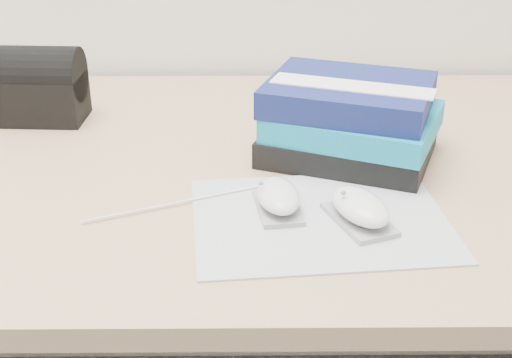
{
  "coord_description": "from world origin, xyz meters",
  "views": [
    {
      "loc": [
        -0.06,
        0.61,
        1.18
      ],
      "look_at": [
        -0.05,
        1.43,
        0.77
      ],
      "focal_mm": 50.0,
      "sensor_mm": 36.0,
      "label": 1
    }
  ],
  "objects_px": {
    "mouse_front": "(360,208)",
    "pouch": "(42,85)",
    "book_stack": "(350,120)",
    "desk": "(287,268)",
    "mouse_rear": "(278,197)"
  },
  "relations": [
    {
      "from": "desk",
      "to": "pouch",
      "type": "relative_size",
      "value": 11.47
    },
    {
      "from": "mouse_front",
      "to": "pouch",
      "type": "bearing_deg",
      "value": 143.41
    },
    {
      "from": "mouse_rear",
      "to": "desk",
      "type": "bearing_deg",
      "value": 83.33
    },
    {
      "from": "desk",
      "to": "mouse_front",
      "type": "relative_size",
      "value": 13.47
    },
    {
      "from": "mouse_rear",
      "to": "book_stack",
      "type": "height_order",
      "value": "book_stack"
    },
    {
      "from": "mouse_front",
      "to": "book_stack",
      "type": "bearing_deg",
      "value": 86.71
    },
    {
      "from": "book_stack",
      "to": "mouse_rear",
      "type": "bearing_deg",
      "value": -123.03
    },
    {
      "from": "mouse_front",
      "to": "book_stack",
      "type": "height_order",
      "value": "book_stack"
    },
    {
      "from": "mouse_front",
      "to": "desk",
      "type": "bearing_deg",
      "value": 106.24
    },
    {
      "from": "desk",
      "to": "mouse_front",
      "type": "bearing_deg",
      "value": -73.76
    },
    {
      "from": "book_stack",
      "to": "pouch",
      "type": "bearing_deg",
      "value": 162.75
    },
    {
      "from": "desk",
      "to": "mouse_front",
      "type": "distance_m",
      "value": 0.37
    },
    {
      "from": "mouse_front",
      "to": "pouch",
      "type": "distance_m",
      "value": 0.6
    },
    {
      "from": "desk",
      "to": "mouse_rear",
      "type": "relative_size",
      "value": 15.32
    },
    {
      "from": "mouse_front",
      "to": "pouch",
      "type": "xyz_separation_m",
      "value": [
        -0.48,
        0.36,
        0.04
      ]
    }
  ]
}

